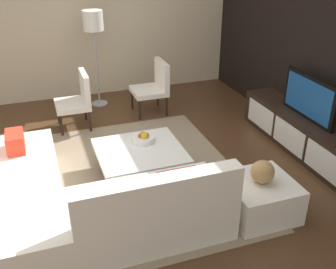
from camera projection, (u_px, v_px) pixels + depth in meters
The scene contains 13 objects.
ground_plane at pixel (135, 182), 4.90m from camera, with size 14.00×14.00×0.00m, color #4C301C.
side_wall_left at pixel (96, 17), 7.02m from camera, with size 0.12×5.20×2.80m, color beige.
area_rug at pixel (133, 177), 4.98m from camera, with size 3.08×2.57×0.01m, color gray.
media_console at pixel (303, 134), 5.49m from camera, with size 2.37×0.48×0.50m.
television at pixel (309, 98), 5.25m from camera, with size 1.01×0.06×0.57m.
sectional_couch at pixel (68, 199), 4.09m from camera, with size 2.29×2.41×0.84m.
coffee_table at pixel (140, 162), 4.92m from camera, with size 0.97×1.03×0.38m.
accent_chair_near at pixel (78, 97), 6.07m from camera, with size 0.55×0.50×0.87m.
floor_lamp at pixel (93, 26), 6.49m from camera, with size 0.33×0.33×1.62m.
ottoman at pixel (259, 198), 4.27m from camera, with size 0.70×0.70×0.40m, color white.
fruit_bowl at pixel (144, 138), 5.00m from camera, with size 0.28×0.28×0.14m.
accent_chair_far at pixel (154, 84), 6.59m from camera, with size 0.56×0.54×0.87m.
decorative_ball at pixel (263, 172), 4.12m from camera, with size 0.25×0.25×0.25m, color #AD8451.
Camera 1 is at (4.01, -0.98, 2.73)m, focal length 42.79 mm.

